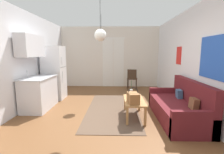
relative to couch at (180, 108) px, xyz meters
name	(u,v)px	position (x,y,z in m)	size (l,w,h in m)	color
ground_plane	(103,123)	(-1.80, -0.14, -0.33)	(4.97, 8.29, 0.10)	brown
wall_back	(110,57)	(-1.79, 3.75, 1.06)	(4.57, 0.13, 2.70)	silver
wall_right	(206,62)	(0.44, -0.14, 1.07)	(0.12, 7.89, 2.70)	silver
wall_left	(2,62)	(-4.03, -0.14, 1.07)	(0.12, 7.89, 2.70)	silver
area_rug	(113,109)	(-1.59, 0.61, -0.27)	(1.36, 2.86, 0.01)	brown
couch	(180,108)	(0.00, 0.00, 0.00)	(0.86, 1.96, 0.92)	#5B191E
coffee_table	(134,102)	(-1.06, 0.10, 0.10)	(0.47, 1.00, 0.44)	#A87542
bamboo_vase	(131,94)	(-1.13, 0.18, 0.28)	(0.07, 0.07, 0.45)	beige
handbag	(133,98)	(-1.12, -0.19, 0.28)	(0.27, 0.37, 0.36)	brown
refrigerator	(54,73)	(-3.58, 1.66, 0.61)	(0.67, 0.64, 1.77)	white
kitchen_counter	(37,82)	(-3.67, 0.64, 0.47)	(0.65, 1.15, 2.03)	silver
accent_chair	(132,78)	(-0.83, 3.10, 0.22)	(0.48, 0.46, 0.86)	#382619
pendant_lamp_near	(100,35)	(-1.82, -0.32, 1.63)	(0.24, 0.24, 0.91)	black
pendant_lamp_far	(101,34)	(-1.96, 1.40, 1.83)	(0.27, 0.27, 0.72)	black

